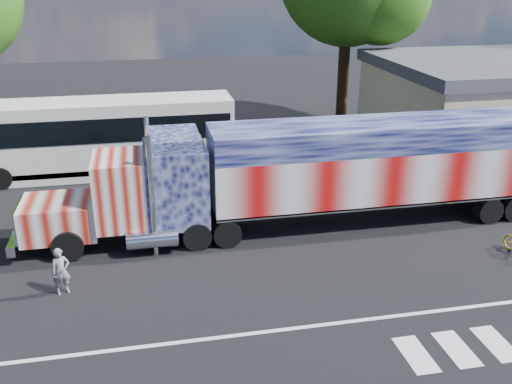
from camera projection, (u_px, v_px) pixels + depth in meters
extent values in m
plane|color=black|center=(274.00, 277.00, 19.16)|extent=(100.00, 100.00, 0.00)
cube|color=silver|center=(297.00, 328.00, 16.43)|extent=(30.00, 0.15, 0.01)
cube|color=silver|center=(416.00, 354.00, 15.31)|extent=(0.70, 1.60, 0.01)
cube|color=silver|center=(457.00, 349.00, 15.53)|extent=(0.70, 1.60, 0.01)
cube|color=silver|center=(496.00, 343.00, 15.75)|extent=(0.70, 1.60, 0.01)
cube|color=black|center=(151.00, 222.00, 21.52)|extent=(9.11, 1.01, 0.30)
cube|color=tan|center=(60.00, 217.00, 20.74)|extent=(2.63, 2.23, 1.32)
cube|color=silver|center=(20.00, 220.00, 20.48)|extent=(0.12, 1.92, 1.17)
cube|color=silver|center=(17.00, 237.00, 20.69)|extent=(0.30, 2.53, 0.36)
cube|color=tan|center=(120.00, 189.00, 20.82)|extent=(1.82, 2.53, 2.53)
cube|color=black|center=(95.00, 179.00, 20.49)|extent=(0.06, 2.13, 0.91)
cube|color=#494F7F|center=(176.00, 183.00, 21.15)|extent=(2.23, 2.53, 2.94)
cube|color=#494F7F|center=(174.00, 140.00, 20.54)|extent=(1.82, 2.43, 0.51)
cylinder|color=silver|center=(150.00, 173.00, 22.20)|extent=(0.20, 0.20, 4.45)
cylinder|color=silver|center=(152.00, 198.00, 19.77)|extent=(0.20, 0.20, 4.45)
cylinder|color=silver|center=(150.00, 210.00, 22.74)|extent=(1.82, 0.67, 0.67)
cylinder|color=silver|center=(152.00, 239.00, 20.34)|extent=(1.82, 0.67, 0.67)
cylinder|color=black|center=(68.00, 246.00, 20.02)|extent=(1.11, 0.35, 1.11)
cylinder|color=black|center=(74.00, 221.00, 22.05)|extent=(1.11, 0.35, 1.11)
cylinder|color=black|center=(197.00, 235.00, 20.92)|extent=(1.05, 0.56, 1.05)
cylinder|color=black|center=(191.00, 212.00, 22.86)|extent=(1.05, 0.56, 1.05)
cylinder|color=black|center=(227.00, 233.00, 21.13)|extent=(1.05, 0.56, 1.05)
cylinder|color=black|center=(219.00, 210.00, 23.07)|extent=(1.05, 0.56, 1.05)
cube|color=black|center=(378.00, 198.00, 23.12)|extent=(13.16, 1.11, 0.30)
cube|color=#D87979|center=(380.00, 171.00, 22.69)|extent=(13.57, 2.63, 2.02)
cube|color=#444C86|center=(383.00, 134.00, 22.13)|extent=(13.57, 2.63, 1.01)
cube|color=silver|center=(378.00, 195.00, 23.06)|extent=(13.57, 2.63, 0.12)
cylinder|color=black|center=(488.00, 210.00, 23.12)|extent=(1.05, 0.56, 1.05)
cylinder|color=black|center=(461.00, 191.00, 25.05)|extent=(1.05, 0.56, 1.05)
cylinder|color=black|center=(484.00, 189.00, 25.26)|extent=(1.05, 0.56, 1.05)
cube|color=white|center=(104.00, 137.00, 28.17)|extent=(12.68, 2.75, 3.70)
cube|color=black|center=(103.00, 124.00, 27.91)|extent=(12.26, 2.81, 1.16)
cube|color=black|center=(107.00, 164.00, 28.67)|extent=(12.68, 2.75, 0.26)
cylinder|color=black|center=(1.00, 178.00, 26.57)|extent=(1.06, 0.32, 1.06)
cylinder|color=black|center=(12.00, 161.00, 28.98)|extent=(1.06, 0.32, 1.06)
cylinder|color=black|center=(172.00, 167.00, 28.04)|extent=(1.06, 0.32, 1.06)
cylinder|color=black|center=(169.00, 151.00, 30.44)|extent=(1.06, 0.32, 1.06)
cylinder|color=black|center=(191.00, 166.00, 28.21)|extent=(1.06, 0.32, 1.06)
cylinder|color=black|center=(186.00, 150.00, 30.62)|extent=(1.06, 0.32, 1.06)
cube|color=#1E5926|center=(501.00, 139.00, 25.93)|extent=(1.60, 0.08, 1.20)
imported|color=slate|center=(61.00, 271.00, 17.93)|extent=(0.67, 0.56, 1.56)
cylinder|color=black|center=(343.00, 69.00, 36.18)|extent=(0.70, 0.70, 7.37)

